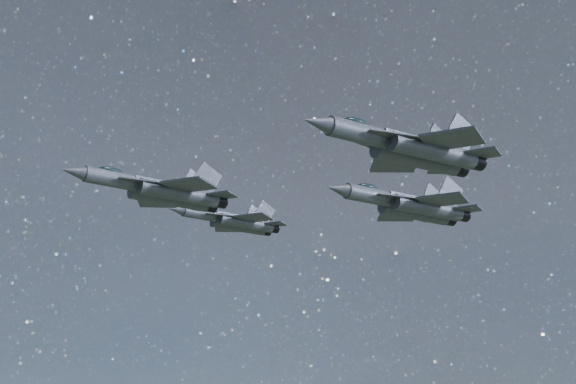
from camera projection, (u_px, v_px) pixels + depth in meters
name	position (u px, v px, depth m)	size (l,w,h in m)	color
jet_lead	(161.00, 191.00, 83.25)	(18.72, 12.55, 4.73)	#373A45
jet_left	(234.00, 221.00, 109.97)	(17.48, 11.73, 4.42)	#373A45
jet_right	(411.00, 148.00, 70.43)	(19.71, 13.37, 4.96)	#373A45
jet_slot	(411.00, 205.00, 87.15)	(19.33, 13.10, 4.86)	#373A45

